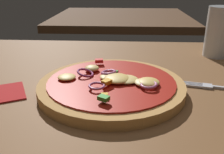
% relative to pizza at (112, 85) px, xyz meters
% --- Properties ---
extents(dining_table, '(1.28, 0.81, 0.04)m').
position_rel_pizza_xyz_m(dining_table, '(-0.01, -0.02, -0.03)').
color(dining_table, brown).
rests_on(dining_table, ground).
extents(pizza, '(0.27, 0.27, 0.03)m').
position_rel_pizza_xyz_m(pizza, '(0.00, 0.00, 0.00)').
color(pizza, tan).
rests_on(pizza, dining_table).
extents(fork, '(0.16, 0.05, 0.01)m').
position_rel_pizza_xyz_m(fork, '(0.21, 0.02, -0.01)').
color(fork, silver).
rests_on(fork, dining_table).
extents(beer_glass, '(0.07, 0.07, 0.13)m').
position_rel_pizza_xyz_m(beer_glass, '(0.27, 0.24, 0.05)').
color(beer_glass, silver).
rests_on(beer_glass, dining_table).
extents(background_table, '(0.73, 0.67, 0.04)m').
position_rel_pizza_xyz_m(background_table, '(0.00, 0.99, -0.03)').
color(background_table, '#4C301C').
rests_on(background_table, ground).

